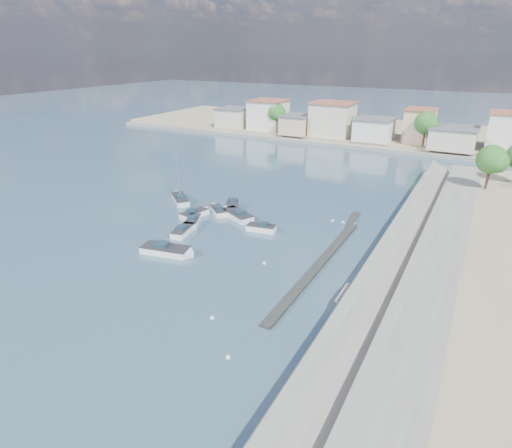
{
  "coord_description": "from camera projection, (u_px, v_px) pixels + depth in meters",
  "views": [
    {
      "loc": [
        20.9,
        -30.24,
        22.43
      ],
      "look_at": [
        -3.39,
        14.51,
        1.4
      ],
      "focal_mm": 30.0,
      "sensor_mm": 36.0,
      "label": 1
    }
  ],
  "objects": [
    {
      "name": "breakwater",
      "position": [
        326.0,
        255.0,
        49.53
      ],
      "size": [
        2.0,
        31.02,
        0.35
      ],
      "color": "black",
      "rests_on": "ground"
    },
    {
      "name": "motorboat_e",
      "position": [
        184.0,
        230.0,
        55.76
      ],
      "size": [
        2.51,
        4.81,
        1.48
      ],
      "color": "white",
      "rests_on": "ground"
    },
    {
      "name": "motorboat_d",
      "position": [
        260.0,
        228.0,
        56.47
      ],
      "size": [
        4.31,
        2.18,
        1.48
      ],
      "color": "white",
      "rests_on": "ground"
    },
    {
      "name": "ground",
      "position": [
        342.0,
        186.0,
        74.83
      ],
      "size": [
        400.0,
        400.0,
        0.0
      ],
      "primitive_type": "plane",
      "color": "#334B67",
      "rests_on": "ground"
    },
    {
      "name": "mooring_buoys",
      "position": [
        301.0,
        256.0,
        49.56
      ],
      "size": [
        5.87,
        32.24,
        0.41
      ],
      "color": "white",
      "rests_on": "ground"
    },
    {
      "name": "far_shore_quay",
      "position": [
        384.0,
        150.0,
        99.86
      ],
      "size": [
        160.0,
        2.5,
        0.8
      ],
      "primitive_type": "cube",
      "color": "slate",
      "rests_on": "ground"
    },
    {
      "name": "shore_trees",
      "position": [
        423.0,
        129.0,
        91.62
      ],
      "size": [
        74.56,
        38.32,
        7.92
      ],
      "color": "#38281E",
      "rests_on": "ground"
    },
    {
      "name": "motorboat_h",
      "position": [
        168.0,
        251.0,
        50.21
      ],
      "size": [
        6.58,
        3.34,
        1.48
      ],
      "color": "white",
      "rests_on": "ground"
    },
    {
      "name": "far_shore_land",
      "position": [
        402.0,
        134.0,
        116.81
      ],
      "size": [
        160.0,
        40.0,
        1.4
      ],
      "primitive_type": "cube",
      "color": "gray",
      "rests_on": "ground"
    },
    {
      "name": "far_town",
      "position": [
        439.0,
        130.0,
        98.22
      ],
      "size": [
        113.01,
        12.8,
        8.35
      ],
      "color": "beige",
      "rests_on": "far_shore_land"
    },
    {
      "name": "motorboat_g",
      "position": [
        233.0,
        206.0,
        64.34
      ],
      "size": [
        3.67,
        4.55,
        1.48
      ],
      "color": "white",
      "rests_on": "ground"
    },
    {
      "name": "motorboat_c",
      "position": [
        236.0,
        215.0,
        61.04
      ],
      "size": [
        5.98,
        4.42,
        1.48
      ],
      "color": "white",
      "rests_on": "ground"
    },
    {
      "name": "seawall_walkway",
      "position": [
        434.0,
        272.0,
        44.4
      ],
      "size": [
        5.0,
        90.0,
        1.8
      ],
      "primitive_type": "cube",
      "color": "slate",
      "rests_on": "ground"
    },
    {
      "name": "motorboat_f",
      "position": [
        218.0,
        211.0,
        62.53
      ],
      "size": [
        4.06,
        3.76,
        1.48
      ],
      "color": "white",
      "rests_on": "ground"
    },
    {
      "name": "motorboat_a",
      "position": [
        193.0,
        221.0,
        58.87
      ],
      "size": [
        3.13,
        4.45,
        1.48
      ],
      "color": "white",
      "rests_on": "ground"
    },
    {
      "name": "motorboat_b",
      "position": [
        195.0,
        214.0,
        61.39
      ],
      "size": [
        2.74,
        4.84,
        1.48
      ],
      "color": "white",
      "rests_on": "ground"
    },
    {
      "name": "sailboat",
      "position": [
        180.0,
        199.0,
        67.38
      ],
      "size": [
        5.51,
        5.16,
        9.0
      ],
      "color": "white",
      "rests_on": "ground"
    }
  ]
}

